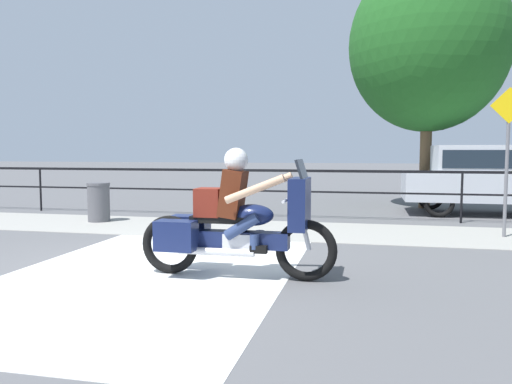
# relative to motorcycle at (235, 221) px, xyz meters

# --- Properties ---
(ground_plane) EXTENTS (120.00, 120.00, 0.00)m
(ground_plane) POSITION_rel_motorcycle_xyz_m (-1.57, 0.30, -0.69)
(ground_plane) COLOR #565659
(sidewalk_band) EXTENTS (44.00, 2.40, 0.01)m
(sidewalk_band) POSITION_rel_motorcycle_xyz_m (-1.57, 3.70, -0.68)
(sidewalk_band) COLOR #99968E
(sidewalk_band) RESTS_ON ground
(crosswalk_band) EXTENTS (3.48, 6.00, 0.01)m
(crosswalk_band) POSITION_rel_motorcycle_xyz_m (-1.09, 0.10, -0.69)
(crosswalk_band) COLOR silver
(crosswalk_band) RESTS_ON ground
(fence_railing) EXTENTS (36.00, 0.05, 1.12)m
(fence_railing) POSITION_rel_motorcycle_xyz_m (-1.57, 5.50, 0.20)
(fence_railing) COLOR black
(fence_railing) RESTS_ON ground
(motorcycle) EXTENTS (2.45, 0.76, 1.58)m
(motorcycle) POSITION_rel_motorcycle_xyz_m (0.00, 0.00, 0.00)
(motorcycle) COLOR black
(motorcycle) RESTS_ON ground
(parked_car) EXTENTS (4.00, 1.80, 1.68)m
(parked_car) POSITION_rel_motorcycle_xyz_m (4.34, 7.17, 0.26)
(parked_car) COLOR #B7BCC4
(parked_car) RESTS_ON ground
(trash_bin) EXTENTS (0.49, 0.49, 0.85)m
(trash_bin) POSITION_rel_motorcycle_xyz_m (-4.15, 4.00, -0.26)
(trash_bin) COLOR #515156
(trash_bin) RESTS_ON ground
(street_sign) EXTENTS (0.63, 0.06, 2.65)m
(street_sign) POSITION_rel_motorcycle_xyz_m (3.96, 3.78, 0.93)
(street_sign) COLOR slate
(street_sign) RESTS_ON ground
(tree_behind_sign) EXTENTS (4.17, 4.17, 6.64)m
(tree_behind_sign) POSITION_rel_motorcycle_xyz_m (3.08, 8.36, 3.65)
(tree_behind_sign) COLOR brown
(tree_behind_sign) RESTS_ON ground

